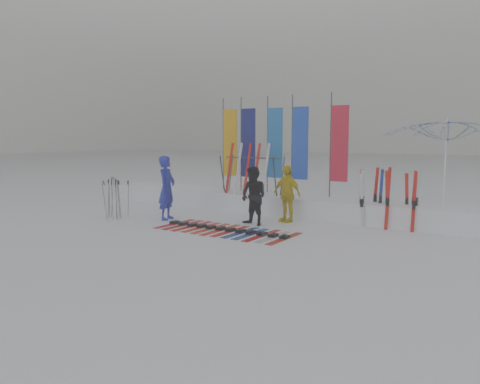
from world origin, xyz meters
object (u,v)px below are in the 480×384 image
Objects in this scene: person_black at (254,196)px; ski_row at (225,230)px; tent_canopy at (443,171)px; person_blue at (167,188)px; person_yellow at (287,194)px; ski_rack at (252,170)px.

ski_row is (-0.21, -1.08, -0.78)m from person_black.
person_blue is at bearing -153.51° from tent_canopy.
tent_canopy reaches higher than ski_row.
person_yellow is at bearing -80.16° from person_blue.
ski_rack is (-1.27, 1.94, 0.56)m from person_black.
ski_row is 1.80× the size of ski_rack.
person_black is 2.38m from ski_rack.
tent_canopy reaches higher than person_blue.
ski_row is (-4.57, -3.94, -1.49)m from tent_canopy.
ski_rack reaches higher than person_black.
person_blue is 0.93× the size of ski_rack.
ski_rack is at bearing 109.48° from ski_row.
person_blue is 2.72m from person_black.
tent_canopy is (7.01, 3.49, 0.58)m from person_blue.
ski_rack is (-1.79, 0.95, 0.56)m from person_yellow.
tent_canopy is 6.22m from ski_row.
tent_canopy is 5.72m from ski_rack.
person_blue is 7.85m from tent_canopy.
tent_canopy is 1.66× the size of ski_rack.
ski_row is at bearing -139.21° from tent_canopy.
tent_canopy is at bearing 45.57° from person_black.
person_blue is at bearing 169.56° from ski_row.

